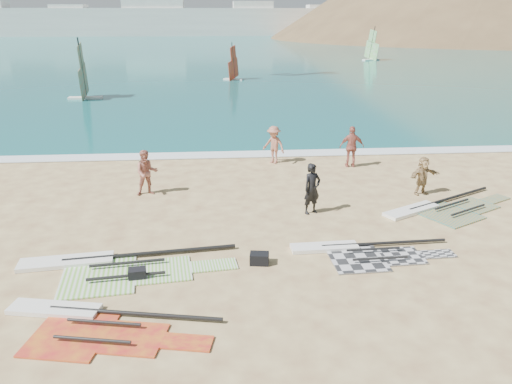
{
  "coord_description": "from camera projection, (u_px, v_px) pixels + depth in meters",
  "views": [
    {
      "loc": [
        -1.9,
        -11.98,
        6.78
      ],
      "look_at": [
        -0.63,
        4.0,
        1.0
      ],
      "focal_mm": 35.0,
      "sensor_mm": 36.0,
      "label": 1
    }
  ],
  "objects": [
    {
      "name": "gear_bag_near",
      "position": [
        137.0,
        274.0,
        13.42
      ],
      "size": [
        0.51,
        0.4,
        0.3
      ],
      "primitive_type": "cube",
      "rotation": [
        0.0,
        0.0,
        0.12
      ],
      "color": "black",
      "rests_on": "ground"
    },
    {
      "name": "person_wetsuit",
      "position": [
        312.0,
        189.0,
        17.59
      ],
      "size": [
        0.79,
        0.68,
        1.84
      ],
      "primitive_type": "imported",
      "rotation": [
        0.0,
        0.0,
        0.43
      ],
      "color": "black",
      "rests_on": "ground"
    },
    {
      "name": "windsurfer_right",
      "position": [
        372.0,
        51.0,
        74.45
      ],
      "size": [
        2.79,
        3.09,
        4.92
      ],
      "rotation": [
        0.0,
        0.0,
        0.38
      ],
      "color": "white",
      "rests_on": "ground"
    },
    {
      "name": "rig_green",
      "position": [
        110.0,
        266.0,
        14.02
      ],
      "size": [
        6.24,
        2.69,
        0.2
      ],
      "rotation": [
        0.0,
        0.0,
        0.12
      ],
      "color": "#71C737",
      "rests_on": "ground"
    },
    {
      "name": "beachgoer_mid",
      "position": [
        274.0,
        145.0,
        23.55
      ],
      "size": [
        1.32,
        1.24,
        1.79
      ],
      "primitive_type": "imported",
      "rotation": [
        0.0,
        0.0,
        -0.68
      ],
      "color": "#A46551",
      "rests_on": "ground"
    },
    {
      "name": "beachgoer_back",
      "position": [
        352.0,
        147.0,
        22.95
      ],
      "size": [
        1.16,
        0.56,
        1.92
      ],
      "primitive_type": "imported",
      "rotation": [
        0.0,
        0.0,
        3.06
      ],
      "color": "#B05D50",
      "rests_on": "ground"
    },
    {
      "name": "far_town",
      "position": [
        169.0,
        20.0,
        151.64
      ],
      "size": [
        160.0,
        8.0,
        12.0
      ],
      "color": "white",
      "rests_on": "ground"
    },
    {
      "name": "rig_orange",
      "position": [
        442.0,
        209.0,
        18.15
      ],
      "size": [
        5.48,
        3.72,
        0.2
      ],
      "rotation": [
        0.0,
        0.0,
        0.49
      ],
      "color": "orange",
      "rests_on": "ground"
    },
    {
      "name": "rig_grey",
      "position": [
        359.0,
        252.0,
        14.86
      ],
      "size": [
        4.87,
        1.94,
        0.19
      ],
      "rotation": [
        0.0,
        0.0,
        0.04
      ],
      "color": "#262729",
      "rests_on": "ground"
    },
    {
      "name": "rig_red",
      "position": [
        87.0,
        323.0,
        11.46
      ],
      "size": [
        5.17,
        2.53,
        0.2
      ],
      "rotation": [
        0.0,
        0.0,
        -0.2
      ],
      "color": "#C2042A",
      "rests_on": "ground"
    },
    {
      "name": "sea",
      "position": [
        222.0,
        39.0,
        137.46
      ],
      "size": [
        300.0,
        240.0,
        0.06
      ],
      "primitive_type": "cube",
      "color": "#0D4F61",
      "rests_on": "ground"
    },
    {
      "name": "ground",
      "position": [
        290.0,
        275.0,
        13.68
      ],
      "size": [
        300.0,
        300.0,
        0.0
      ],
      "primitive_type": "plane",
      "color": "#DDC781",
      "rests_on": "ground"
    },
    {
      "name": "beachgoer_right",
      "position": [
        423.0,
        176.0,
        19.52
      ],
      "size": [
        1.48,
        0.92,
        1.52
      ],
      "primitive_type": "imported",
      "rotation": [
        0.0,
        0.0,
        0.36
      ],
      "color": "#A28458",
      "rests_on": "ground"
    },
    {
      "name": "surf_line",
      "position": [
        255.0,
        155.0,
        25.21
      ],
      "size": [
        300.0,
        1.2,
        0.04
      ],
      "primitive_type": "cube",
      "color": "white",
      "rests_on": "ground"
    },
    {
      "name": "gear_bag_far",
      "position": [
        259.0,
        258.0,
        14.24
      ],
      "size": [
        0.59,
        0.45,
        0.32
      ],
      "primitive_type": "cube",
      "rotation": [
        0.0,
        0.0,
        -0.14
      ],
      "color": "black",
      "rests_on": "ground"
    },
    {
      "name": "windsurfer_left",
      "position": [
        84.0,
        82.0,
        40.95
      ],
      "size": [
        2.76,
        3.35,
        4.99
      ],
      "rotation": [
        0.0,
        0.0,
        0.05
      ],
      "color": "white",
      "rests_on": "ground"
    },
    {
      "name": "windsurfer_centre",
      "position": [
        233.0,
        69.0,
        52.63
      ],
      "size": [
        2.21,
        2.39,
        3.93
      ],
      "rotation": [
        0.0,
        0.0,
        -0.46
      ],
      "color": "white",
      "rests_on": "ground"
    },
    {
      "name": "beachgoer_left",
      "position": [
        147.0,
        173.0,
        19.41
      ],
      "size": [
        1.0,
        0.85,
        1.81
      ],
      "primitive_type": "imported",
      "rotation": [
        0.0,
        0.0,
        0.21
      ],
      "color": "#B06A5A",
      "rests_on": "ground"
    }
  ]
}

